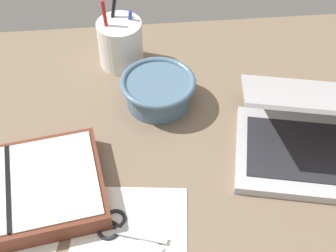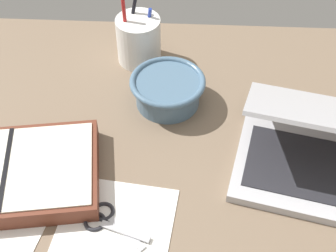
{
  "view_description": "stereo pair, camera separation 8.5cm",
  "coord_description": "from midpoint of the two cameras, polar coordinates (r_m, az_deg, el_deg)",
  "views": [
    {
      "loc": [
        -6.71,
        -50.3,
        71.49
      ],
      "look_at": [
        -1.2,
        7.65,
        9.0
      ],
      "focal_mm": 50.0,
      "sensor_mm": 36.0,
      "label": 1
    },
    {
      "loc": [
        1.82,
        -50.48,
        71.49
      ],
      "look_at": [
        -1.2,
        7.65,
        9.0
      ],
      "focal_mm": 50.0,
      "sensor_mm": 36.0,
      "label": 2
    }
  ],
  "objects": [
    {
      "name": "desk_top",
      "position": [
        0.87,
        3.37,
        -7.5
      ],
      "size": [
        140.0,
        100.0,
        2.0
      ],
      "primitive_type": "cube",
      "color": "#75604C",
      "rests_on": "ground"
    },
    {
      "name": "laptop",
      "position": [
        0.91,
        21.78,
        -3.27
      ],
      "size": [
        37.6,
        31.95,
        16.12
      ],
      "rotation": [
        0.0,
        0.0,
        -0.22
      ],
      "color": "#B7B7BC",
      "rests_on": "desk_top"
    },
    {
      "name": "bowl",
      "position": [
        0.97,
        2.46,
        4.34
      ],
      "size": [
        15.73,
        15.73,
        6.39
      ],
      "color": "slate",
      "rests_on": "desk_top"
    },
    {
      "name": "pen_cup",
      "position": [
        1.07,
        -1.3,
        10.38
      ],
      "size": [
        9.97,
        9.97,
        16.41
      ],
      "color": "white",
      "rests_on": "desk_top"
    },
    {
      "name": "planner",
      "position": [
        0.88,
        -16.26,
        -5.86
      ],
      "size": [
        34.89,
        25.51,
        4.28
      ],
      "rotation": [
        0.0,
        0.0,
        0.16
      ],
      "color": "brown",
      "rests_on": "desk_top"
    },
    {
      "name": "scissors",
      "position": [
        0.81,
        -4.66,
        -11.55
      ],
      "size": [
        11.75,
        9.21,
        0.8
      ],
      "rotation": [
        0.0,
        0.0,
        -0.53
      ],
      "color": "#B7B7BC",
      "rests_on": "desk_top"
    },
    {
      "name": "paper_sheet_front",
      "position": [
        0.79,
        -4.03,
        -14.7
      ],
      "size": [
        22.18,
        28.1,
        0.16
      ],
      "primitive_type": "cube",
      "rotation": [
        0.0,
        0.0,
        -0.12
      ],
      "color": "white",
      "rests_on": "desk_top"
    }
  ]
}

